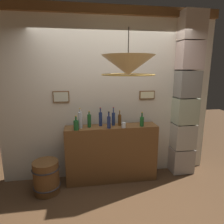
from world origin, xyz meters
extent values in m
plane|color=#4C331E|center=(0.00, 0.00, 0.00)|extent=(12.00, 12.00, 0.00)
cube|color=beige|center=(0.00, 1.10, 1.43)|extent=(3.66, 0.08, 2.87)
cube|color=brown|center=(0.00, 1.04, 2.79)|extent=(3.66, 0.10, 0.14)
cube|color=brown|center=(-0.80, 1.05, 1.45)|extent=(0.26, 0.03, 0.18)
cube|color=beige|center=(-0.80, 1.03, 1.45)|extent=(0.23, 0.01, 0.15)
cube|color=brown|center=(0.66, 1.05, 1.45)|extent=(0.27, 0.03, 0.15)
cube|color=beige|center=(0.66, 1.03, 1.45)|extent=(0.24, 0.01, 0.12)
cube|color=#A8A19B|center=(1.33, 0.95, 0.23)|extent=(0.40, 0.35, 0.45)
cube|color=#B9B4A7|center=(1.33, 0.95, 0.70)|extent=(0.39, 0.35, 0.45)
cube|color=#ADB89C|center=(1.33, 0.95, 1.17)|extent=(0.39, 0.35, 0.45)
cube|color=gray|center=(1.33, 0.95, 1.64)|extent=(0.37, 0.35, 0.45)
cube|color=#C6ABA0|center=(1.33, 0.95, 2.11)|extent=(0.38, 0.35, 0.45)
cube|color=#C4AF9F|center=(1.33, 0.95, 2.58)|extent=(0.39, 0.35, 0.45)
cube|color=brown|center=(0.00, 0.86, 0.48)|extent=(1.53, 0.32, 0.97)
cylinder|color=navy|center=(-0.18, 0.90, 1.08)|extent=(0.06, 0.06, 0.23)
cylinder|color=navy|center=(-0.18, 0.90, 1.23)|extent=(0.02, 0.02, 0.07)
cylinder|color=maroon|center=(-0.18, 0.90, 1.28)|extent=(0.02, 0.02, 0.01)
cylinder|color=navy|center=(0.04, 0.90, 1.08)|extent=(0.06, 0.06, 0.21)
cylinder|color=navy|center=(0.04, 0.90, 1.23)|extent=(0.02, 0.02, 0.09)
cylinder|color=maroon|center=(0.04, 0.90, 1.28)|extent=(0.02, 0.02, 0.01)
cylinder|color=silver|center=(-0.51, 0.84, 1.10)|extent=(0.07, 0.07, 0.26)
cylinder|color=silver|center=(-0.51, 0.84, 1.25)|extent=(0.02, 0.02, 0.05)
cylinder|color=#B7932D|center=(-0.51, 0.84, 1.29)|extent=(0.03, 0.03, 0.01)
cylinder|color=#195526|center=(-0.57, 0.74, 1.05)|extent=(0.08, 0.08, 0.15)
cylinder|color=#195526|center=(-0.57, 0.74, 1.15)|extent=(0.03, 0.03, 0.06)
cylinder|color=#B7932D|center=(-0.57, 0.74, 1.19)|extent=(0.03, 0.03, 0.01)
cylinder|color=navy|center=(-0.06, 0.75, 1.06)|extent=(0.06, 0.06, 0.19)
cylinder|color=navy|center=(-0.06, 0.75, 1.19)|extent=(0.02, 0.02, 0.07)
cylinder|color=black|center=(-0.06, 0.75, 1.23)|extent=(0.03, 0.03, 0.01)
cylinder|color=#1B5924|center=(-0.36, 0.86, 1.07)|extent=(0.06, 0.06, 0.21)
cylinder|color=#1B5924|center=(-0.36, 0.86, 1.20)|extent=(0.02, 0.02, 0.05)
cylinder|color=#B7932D|center=(-0.36, 0.86, 1.23)|extent=(0.02, 0.02, 0.01)
cylinder|color=#195925|center=(0.49, 0.77, 1.05)|extent=(0.07, 0.07, 0.15)
cylinder|color=#195925|center=(0.49, 0.77, 1.16)|extent=(0.02, 0.02, 0.07)
cylinder|color=#B7932D|center=(0.49, 0.77, 1.20)|extent=(0.03, 0.03, 0.01)
cylinder|color=#5D3714|center=(0.14, 0.87, 1.06)|extent=(0.05, 0.05, 0.19)
cylinder|color=#5D3714|center=(0.14, 0.87, 1.19)|extent=(0.02, 0.02, 0.07)
cylinder|color=#B7932D|center=(0.14, 0.87, 1.23)|extent=(0.02, 0.02, 0.01)
cylinder|color=silver|center=(0.18, 0.74, 1.01)|extent=(0.07, 0.07, 0.08)
cone|color=beige|center=(0.07, 0.08, 1.94)|extent=(0.63, 0.63, 0.23)
cylinder|color=black|center=(0.07, 0.08, 2.21)|extent=(0.01, 0.01, 0.30)
torus|color=#AD8433|center=(0.07, 0.08, 1.83)|extent=(0.64, 0.64, 0.02)
cylinder|color=brown|center=(-1.06, 0.65, 0.26)|extent=(0.39, 0.39, 0.52)
torus|color=#333338|center=(-1.06, 0.65, 0.40)|extent=(0.42, 0.42, 0.02)
torus|color=#333338|center=(-1.06, 0.65, 0.11)|extent=(0.42, 0.42, 0.02)
camera|label=1|loc=(-0.48, -2.22, 1.90)|focal=31.47mm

